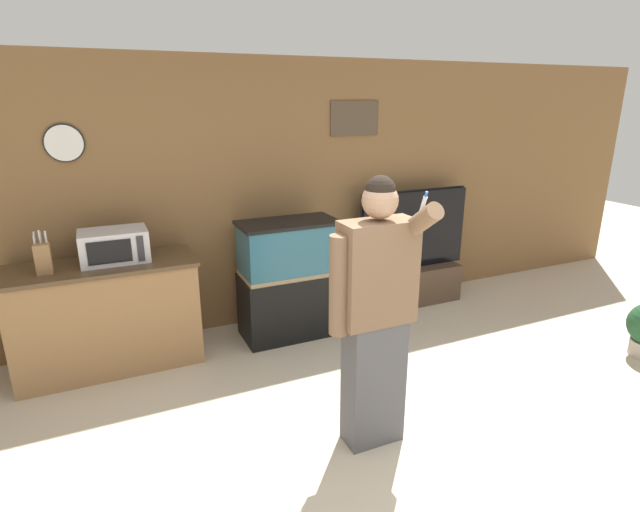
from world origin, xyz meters
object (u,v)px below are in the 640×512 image
counter_island (108,316)px  microwave (114,246)px  tv_on_stand (412,270)px  aquarium_on_stand (289,279)px  knife_block (43,258)px  person_standing (375,313)px

counter_island → microwave: (0.12, 0.04, 0.59)m
counter_island → tv_on_stand: size_ratio=1.13×
counter_island → microwave: 0.61m
aquarium_on_stand → microwave: bearing=176.3°
knife_block → person_standing: person_standing is taller
microwave → knife_block: size_ratio=1.56×
aquarium_on_stand → person_standing: 1.76m
aquarium_on_stand → counter_island: bearing=178.1°
microwave → person_standing: bearing=-52.0°
aquarium_on_stand → tv_on_stand: bearing=7.0°
counter_island → person_standing: person_standing is taller
counter_island → tv_on_stand: (3.16, 0.14, -0.09)m
counter_island → microwave: size_ratio=2.81×
counter_island → aquarium_on_stand: (1.62, -0.05, 0.10)m
knife_block → microwave: bearing=10.6°
person_standing → knife_block: bearing=138.4°
counter_island → person_standing: 2.40m
knife_block → tv_on_stand: tv_on_stand is taller
microwave → tv_on_stand: bearing=1.8°
counter_island → tv_on_stand: bearing=2.5°
knife_block → tv_on_stand: bearing=3.1°
counter_island → knife_block: knife_block is taller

